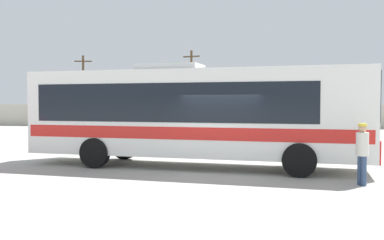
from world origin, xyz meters
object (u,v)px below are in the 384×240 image
at_px(parked_car_second_white, 135,120).
at_px(roadside_tree_midleft, 179,83).
at_px(coach_bus_white_red, 191,112).
at_px(roadside_tree_left, 72,88).
at_px(parked_car_leftmost_silver, 74,120).
at_px(utility_pole_near, 83,88).
at_px(utility_pole_far, 191,86).
at_px(attendant_by_bus_door, 362,150).

bearing_deg(parked_car_second_white, roadside_tree_midleft, 76.31).
relative_size(coach_bus_white_red, parked_car_second_white, 2.79).
bearing_deg(roadside_tree_midleft, roadside_tree_left, -169.80).
bearing_deg(parked_car_leftmost_silver, utility_pole_near, 107.44).
bearing_deg(roadside_tree_left, utility_pole_far, 0.14).
height_order(coach_bus_white_red, roadside_tree_midleft, roadside_tree_midleft).
bearing_deg(coach_bus_white_red, parked_car_leftmost_silver, 123.56).
xyz_separation_m(attendant_by_bus_door, roadside_tree_left, (-22.51, 30.92, 2.87)).
relative_size(parked_car_leftmost_silver, utility_pole_near, 0.60).
bearing_deg(coach_bus_white_red, roadside_tree_midleft, 101.80).
height_order(attendant_by_bus_door, roadside_tree_midleft, roadside_tree_midleft).
bearing_deg(attendant_by_bus_door, parked_car_leftmost_silver, 128.89).
bearing_deg(roadside_tree_left, coach_bus_white_red, -58.42).
bearing_deg(parked_car_second_white, utility_pole_near, 137.64).
xyz_separation_m(parked_car_leftmost_silver, roadside_tree_left, (-3.57, 7.44, 3.03)).
distance_m(parked_car_leftmost_silver, parked_car_second_white, 5.35).
distance_m(parked_car_leftmost_silver, utility_pole_near, 8.55).
bearing_deg(parked_car_second_white, attendant_by_bus_door, -60.50).
bearing_deg(coach_bus_white_red, utility_pole_far, 99.29).
distance_m(parked_car_leftmost_silver, roadside_tree_left, 8.79).
bearing_deg(attendant_by_bus_door, parked_car_second_white, 119.50).
distance_m(utility_pole_far, roadside_tree_left, 12.72).
bearing_deg(utility_pole_far, roadside_tree_midleft, 130.82).
relative_size(coach_bus_white_red, attendant_by_bus_door, 7.11).
relative_size(utility_pole_far, roadside_tree_midleft, 1.15).
bearing_deg(parked_car_leftmost_silver, coach_bus_white_red, -56.44).
height_order(parked_car_leftmost_silver, roadside_tree_midleft, roadside_tree_midleft).
bearing_deg(utility_pole_near, roadside_tree_midleft, 10.24).
bearing_deg(attendant_by_bus_door, roadside_tree_midleft, 109.23).
relative_size(coach_bus_white_red, roadside_tree_left, 2.17).
bearing_deg(parked_car_leftmost_silver, roadside_tree_left, 115.61).
height_order(coach_bus_white_red, parked_car_second_white, coach_bus_white_red).
xyz_separation_m(roadside_tree_left, roadside_tree_midleft, (11.03, 1.98, 0.55)).
distance_m(roadside_tree_left, roadside_tree_midleft, 11.22).
height_order(coach_bus_white_red, utility_pole_near, utility_pole_near).
xyz_separation_m(utility_pole_far, roadside_tree_midleft, (-1.69, 1.95, 0.44)).
bearing_deg(roadside_tree_midleft, utility_pole_near, -169.76).
xyz_separation_m(parked_car_second_white, utility_pole_far, (3.84, 6.86, 3.18)).
xyz_separation_m(coach_bus_white_red, parked_car_second_white, (-8.45, 21.36, -1.17)).
bearing_deg(roadside_tree_left, parked_car_second_white, -37.58).
bearing_deg(roadside_tree_left, roadside_tree_midleft, 10.20).
bearing_deg(utility_pole_far, parked_car_second_white, -119.21).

